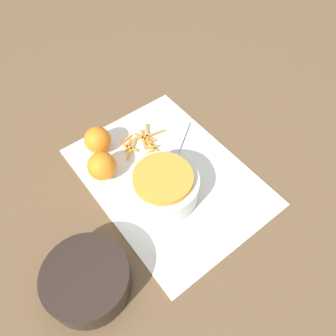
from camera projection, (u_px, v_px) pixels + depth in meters
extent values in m
plane|color=brown|center=(168.00, 177.00, 0.80)|extent=(4.00, 4.00, 0.00)
cube|color=silver|center=(168.00, 176.00, 0.80)|extent=(0.47, 0.34, 0.01)
cylinder|color=silver|center=(163.00, 187.00, 0.74)|extent=(0.16, 0.16, 0.06)
cylinder|color=orange|center=(163.00, 178.00, 0.71)|extent=(0.13, 0.13, 0.02)
cylinder|color=black|center=(87.00, 280.00, 0.62)|extent=(0.17, 0.17, 0.06)
cube|color=#232328|center=(167.00, 170.00, 0.79)|extent=(0.07, 0.09, 0.02)
cube|color=silver|center=(180.00, 138.00, 0.86)|extent=(0.09, 0.12, 0.00)
sphere|color=orange|center=(98.00, 140.00, 0.81)|extent=(0.07, 0.07, 0.07)
sphere|color=orange|center=(102.00, 166.00, 0.77)|extent=(0.07, 0.07, 0.07)
cube|color=orange|center=(144.00, 140.00, 0.86)|extent=(0.07, 0.02, 0.00)
cube|color=orange|center=(151.00, 147.00, 0.84)|extent=(0.02, 0.03, 0.00)
cube|color=gold|center=(130.00, 148.00, 0.84)|extent=(0.04, 0.02, 0.00)
cube|color=orange|center=(143.00, 139.00, 0.85)|extent=(0.06, 0.03, 0.00)
cube|color=orange|center=(147.00, 132.00, 0.87)|extent=(0.05, 0.04, 0.00)
cube|color=orange|center=(151.00, 152.00, 0.83)|extent=(0.01, 0.03, 0.00)
cube|color=orange|center=(127.00, 139.00, 0.86)|extent=(0.01, 0.04, 0.00)
cube|color=orange|center=(128.00, 145.00, 0.84)|extent=(0.03, 0.04, 0.00)
cube|color=orange|center=(155.00, 148.00, 0.84)|extent=(0.06, 0.01, 0.00)
cube|color=orange|center=(150.00, 138.00, 0.86)|extent=(0.04, 0.01, 0.00)
cube|color=orange|center=(131.00, 148.00, 0.84)|extent=(0.05, 0.06, 0.00)
cube|color=orange|center=(152.00, 134.00, 0.86)|extent=(0.02, 0.07, 0.00)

